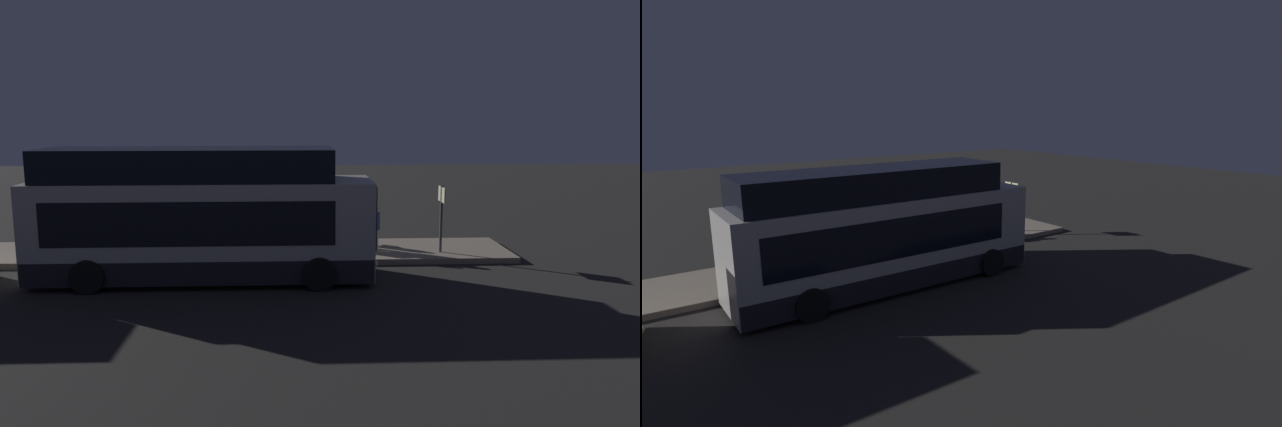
{
  "view_description": "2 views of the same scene",
  "coord_description": "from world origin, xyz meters",
  "views": [
    {
      "loc": [
        2.28,
        -18.45,
        5.11
      ],
      "look_at": [
        3.2,
        0.66,
        1.92
      ],
      "focal_mm": 35.0,
      "sensor_mm": 36.0,
      "label": 1
    },
    {
      "loc": [
        -7.88,
        -14.19,
        5.89
      ],
      "look_at": [
        3.2,
        0.66,
        1.92
      ],
      "focal_mm": 28.0,
      "sensor_mm": 36.0,
      "label": 2
    }
  ],
  "objects": [
    {
      "name": "platform",
      "position": [
        0.0,
        3.29,
        0.1
      ],
      "size": [
        20.0,
        3.39,
        0.2
      ],
      "color": "gray",
      "rests_on": "ground"
    },
    {
      "name": "trash_bin",
      "position": [
        -1.67,
        2.71,
        0.52
      ],
      "size": [
        0.44,
        0.44,
        0.65
      ],
      "color": "#2D4C33",
      "rests_on": "platform"
    },
    {
      "name": "ground",
      "position": [
        0.0,
        0.0,
        0.0
      ],
      "size": [
        80.0,
        80.0,
        0.0
      ],
      "primitive_type": "plane",
      "color": "#2B2826"
    },
    {
      "name": "suitcase",
      "position": [
        4.79,
        2.77,
        0.56
      ],
      "size": [
        0.38,
        0.27,
        0.95
      ],
      "color": "black",
      "rests_on": "platform"
    },
    {
      "name": "passenger_boarding",
      "position": [
        4.34,
        3.48,
        1.06
      ],
      "size": [
        0.69,
        0.55,
        1.63
      ],
      "rotation": [
        0.0,
        0.0,
        -1.24
      ],
      "color": "#2D2D33",
      "rests_on": "platform"
    },
    {
      "name": "bus_lead",
      "position": [
        -0.41,
        0.06,
        1.79
      ],
      "size": [
        10.2,
        2.87,
        4.0
      ],
      "color": "#B2ADA8",
      "rests_on": "ground"
    },
    {
      "name": "passenger_waiting",
      "position": [
        4.17,
        4.49,
        1.03
      ],
      "size": [
        0.67,
        0.56,
        1.58
      ],
      "rotation": [
        0.0,
        0.0,
        -1.14
      ],
      "color": "#4C476B",
      "rests_on": "platform"
    },
    {
      "name": "passenger_with_bags",
      "position": [
        5.27,
        3.18,
        1.04
      ],
      "size": [
        0.59,
        0.59,
        1.57
      ],
      "rotation": [
        0.0,
        0.0,
        2.36
      ],
      "color": "silver",
      "rests_on": "platform"
    },
    {
      "name": "sign_post",
      "position": [
        7.5,
        2.6,
        1.74
      ],
      "size": [
        0.1,
        0.87,
        2.34
      ],
      "color": "#4C4C51",
      "rests_on": "platform"
    }
  ]
}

